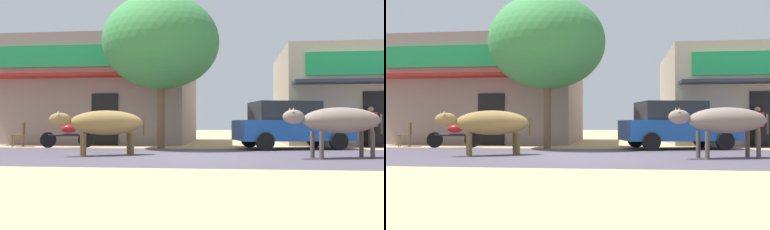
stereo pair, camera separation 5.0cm
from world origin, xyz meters
The scene contains 11 objects.
ground centered at (0.00, 0.00, 0.00)m, with size 80.00×80.00×0.00m, color tan.
asphalt_road centered at (0.00, 0.00, 0.00)m, with size 72.00×5.96×0.00m, color #453F4B.
storefront_left_cafe centered at (-5.30, 7.74, 2.35)m, with size 8.59×6.79×4.69m.
storefront_right_club centered at (6.28, 7.73, 2.04)m, with size 6.23×6.79×4.08m.
roadside_tree centered at (-1.53, 3.11, 3.78)m, with size 4.17×4.17×5.45m.
parked_hatchback_car centered at (2.97, 3.32, 0.84)m, with size 4.20×2.68×1.64m.
parked_motorcycle centered at (-4.97, 3.07, 0.46)m, with size 1.91×0.38×1.03m.
cow_near_brown centered at (-2.52, -0.12, 0.90)m, with size 2.45×1.60×1.25m.
cow_far_dark centered at (3.73, -0.33, 0.96)m, with size 2.71×1.26×1.30m.
pedestrian_by_shop centered at (6.10, 4.47, 0.88)m, with size 0.46×0.61×1.51m.
cafe_chair_near_tree centered at (-7.05, 3.50, 0.51)m, with size 0.57×0.57×0.92m.
Camera 2 is at (1.09, -10.69, 0.90)m, focal length 36.76 mm.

